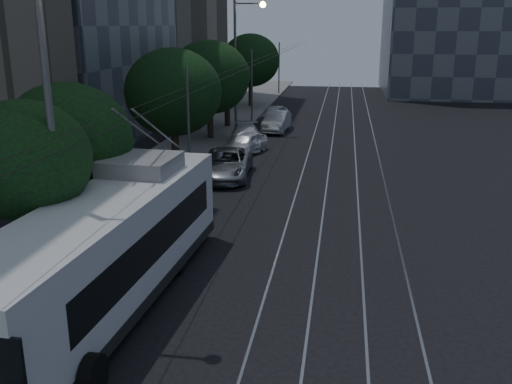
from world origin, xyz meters
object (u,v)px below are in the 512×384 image
Objects in this scene: trolleybus at (109,250)px; pickup_silver at (226,164)px; streetlamp_near at (64,112)px; streetlamp_far at (241,53)px; car_white_c at (276,122)px; car_white_d at (275,114)px; car_white_a at (246,143)px; car_white_b at (246,137)px.

trolleybus is 2.36× the size of pickup_silver.
streetlamp_far is (-0.60, 29.16, 0.12)m from streetlamp_near.
car_white_d is (-0.71, 4.51, -0.08)m from car_white_c.
streetlamp_far is at bearing 92.82° from pickup_silver.
streetlamp_near is at bearing -97.73° from pickup_silver.
trolleybus is at bearing -73.89° from car_white_a.
pickup_silver is 16.32m from streetlamp_near.
car_white_d is at bearing 105.82° from car_white_a.
streetlamp_far is at bearing -100.77° from car_white_d.
car_white_a is 12.62m from car_white_d.
car_white_a is (0.06, 6.12, -0.09)m from pickup_silver.
car_white_c reaches higher than car_white_a.
car_white_b is 7.87m from streetlamp_far.
trolleybus reaches higher than car_white_a.
car_white_d reaches higher than car_white_a.
car_white_d is at bearing 84.95° from pickup_silver.
streetlamp_far is (-1.62, 13.68, 5.19)m from pickup_silver.
streetlamp_near is at bearing -81.70° from car_white_d.
car_white_c is 1.16× the size of car_white_d.
trolleybus is at bearing -99.93° from car_white_b.
car_white_d is at bearing 102.56° from car_white_c.
car_white_d is 34.63m from streetlamp_near.
car_white_d is (0.64, 10.78, -0.04)m from car_white_b.
trolleybus is 2.80× the size of car_white_c.
trolleybus is at bearing -95.22° from pickup_silver.
pickup_silver is 14.27m from car_white_c.
streetlamp_far reaches higher than car_white_a.
pickup_silver is at bearing 86.22° from streetlamp_near.
trolleybus is 4.15m from streetlamp_near.
car_white_c is (1.07, 14.23, -0.00)m from pickup_silver.
car_white_b is 1.07× the size of car_white_c.
car_white_a is 9.37m from streetlamp_far.
streetlamp_near is at bearing -75.70° from car_white_a.
streetlamp_far reaches higher than car_white_c.
car_white_a is at bearing -89.18° from car_white_b.
trolleybus is at bearing -80.56° from car_white_d.
car_white_d is (0.69, 33.67, -1.10)m from trolleybus.
car_white_b is 6.42m from car_white_c.
car_white_c is 5.87m from streetlamp_far.
pickup_silver reaches higher than car_white_a.
streetlamp_near is at bearing -90.37° from car_white_c.
pickup_silver is 0.57× the size of streetlamp_near.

